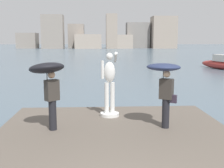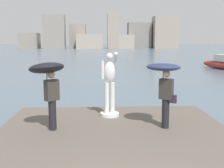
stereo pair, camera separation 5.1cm
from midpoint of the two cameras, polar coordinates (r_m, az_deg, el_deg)
The scene contains 6 objects.
ground_plane at distance 43.59m, azimuth -2.44°, elevation 4.70°, with size 400.00×400.00×0.00m, color slate.
statue_white_figure at distance 9.79m, azimuth -0.64°, elevation -0.67°, with size 0.65×0.89×2.21m.
onlooker_left at distance 8.32m, azimuth -12.77°, elevation 1.49°, with size 1.42×1.42×2.05m.
onlooker_right at distance 8.56m, azimuth 10.24°, elevation 1.34°, with size 1.38×1.38×1.94m.
boat_far at distance 32.70m, azimuth 20.59°, elevation 3.84°, with size 2.68×5.71×1.52m.
distant_skyline at distance 113.19m, azimuth -1.24°, elevation 9.61°, with size 61.99×13.94×12.95m.
Camera 1 is at (-0.51, -3.48, 2.99)m, focal length 45.88 mm.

